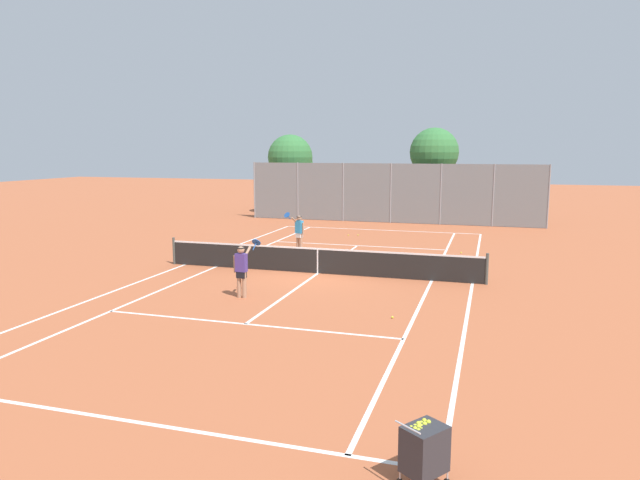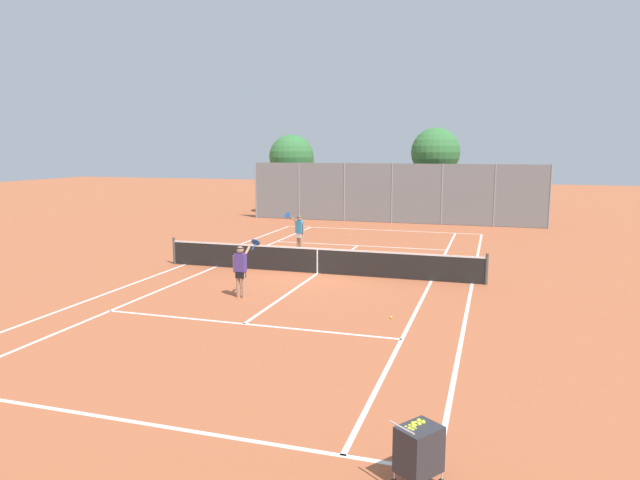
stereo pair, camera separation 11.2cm
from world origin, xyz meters
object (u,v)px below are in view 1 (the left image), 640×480
tree_behind_right (435,154)px  player_near_side (242,268)px  player_far_left (299,231)px  loose_tennis_ball_3 (358,235)px  loose_tennis_ball_2 (461,253)px  loose_tennis_ball_0 (392,317)px  tree_behind_left (292,159)px  ball_cart (424,449)px  loose_tennis_ball_1 (348,235)px  tennis_net (318,260)px

tree_behind_right → player_near_side: bearing=-99.4°
player_far_left → loose_tennis_ball_3: bearing=74.7°
player_far_left → loose_tennis_ball_2: size_ratio=26.88×
player_near_side → loose_tennis_ball_2: size_ratio=26.88×
player_near_side → loose_tennis_ball_2: player_near_side is taller
tree_behind_right → loose_tennis_ball_0: bearing=-86.9°
loose_tennis_ball_2 → tree_behind_left: (-12.36, 12.65, 3.80)m
loose_tennis_ball_2 → tree_behind_right: 12.92m
loose_tennis_ball_0 → loose_tennis_ball_2: size_ratio=1.00×
ball_cart → player_near_side: size_ratio=0.54×
loose_tennis_ball_1 → tree_behind_right: 10.05m
loose_tennis_ball_1 → ball_cart: bearing=-73.4°
tennis_net → loose_tennis_ball_1: bearing=97.2°
tree_behind_left → loose_tennis_ball_1: bearing=-55.0°
loose_tennis_ball_2 → tennis_net: bearing=-129.9°
loose_tennis_ball_2 → loose_tennis_ball_3: bearing=145.7°
loose_tennis_ball_0 → tree_behind_right: 22.92m
tennis_net → loose_tennis_ball_3: tennis_net is taller
player_far_left → loose_tennis_ball_0: player_far_left is taller
loose_tennis_ball_2 → player_near_side: bearing=-121.8°
tree_behind_left → player_near_side: bearing=-74.2°
loose_tennis_ball_2 → loose_tennis_ball_1: bearing=149.3°
tree_behind_left → tree_behind_right: 9.96m
loose_tennis_ball_1 → tree_behind_right: tree_behind_right is taller
player_far_left → tree_behind_right: (4.53, 13.56, 3.28)m
tennis_net → loose_tennis_ball_1: size_ratio=181.82×
ball_cart → tree_behind_left: tree_behind_left is taller
player_near_side → tree_behind_right: (3.59, 21.67, 3.28)m
player_near_side → loose_tennis_ball_1: 13.28m
tree_behind_right → loose_tennis_ball_2: bearing=-78.5°
tree_behind_left → tree_behind_right: bearing=-3.9°
ball_cart → player_far_left: bearing=114.3°
player_near_side → player_far_left: same height
player_near_side → tennis_net: bearing=72.9°
tennis_net → player_far_left: player_far_left is taller
player_near_side → loose_tennis_ball_2: 11.45m
tree_behind_left → tree_behind_right: tree_behind_right is taller
tennis_net → loose_tennis_ball_3: 9.54m
loose_tennis_ball_3 → tree_behind_left: tree_behind_left is taller
loose_tennis_ball_1 → loose_tennis_ball_2: bearing=-30.7°
player_near_side → loose_tennis_ball_3: bearing=87.8°
ball_cart → player_far_left: 18.11m
loose_tennis_ball_3 → tree_behind_right: tree_behind_right is taller
loose_tennis_ball_0 → loose_tennis_ball_1: 14.86m
ball_cart → tree_behind_left: bearing=112.7°
player_near_side → player_far_left: bearing=96.6°
ball_cart → tennis_net: bearing=113.2°
tennis_net → tree_behind_left: 20.17m
ball_cart → tree_behind_left: 33.47m
loose_tennis_ball_1 → loose_tennis_ball_2: (5.98, -3.55, 0.00)m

